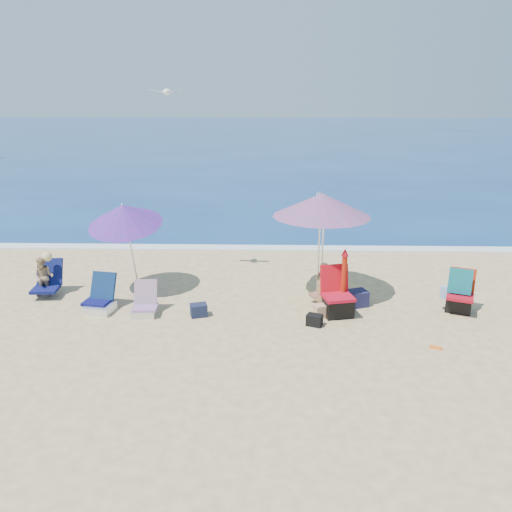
{
  "coord_description": "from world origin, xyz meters",
  "views": [
    {
      "loc": [
        -0.05,
        -8.93,
        4.31
      ],
      "look_at": [
        -0.3,
        1.0,
        1.1
      ],
      "focal_mm": 35.61,
      "sensor_mm": 36.0,
      "label": 1
    }
  ],
  "objects_px": {
    "chair_navy": "(100,301)",
    "person_left": "(45,276)",
    "umbrella_blue": "(124,215)",
    "umbrella_striped": "(319,206)",
    "camp_chair_left": "(337,301)",
    "person_center": "(327,286)",
    "umbrella_turquoise": "(322,205)",
    "seagull": "(167,92)",
    "camp_chair_right": "(459,296)",
    "chair_rainbow": "(144,306)",
    "furled_umbrella": "(344,278)"
  },
  "relations": [
    {
      "from": "chair_navy",
      "to": "chair_rainbow",
      "type": "xyz_separation_m",
      "value": [
        0.96,
        -0.18,
        -0.02
      ]
    },
    {
      "from": "umbrella_turquoise",
      "to": "person_center",
      "type": "bearing_deg",
      "value": -74.02
    },
    {
      "from": "umbrella_blue",
      "to": "umbrella_turquoise",
      "type": "bearing_deg",
      "value": -2.35
    },
    {
      "from": "furled_umbrella",
      "to": "chair_rainbow",
      "type": "height_order",
      "value": "furled_umbrella"
    },
    {
      "from": "camp_chair_left",
      "to": "person_center",
      "type": "distance_m",
      "value": 0.5
    },
    {
      "from": "umbrella_turquoise",
      "to": "person_left",
      "type": "distance_m",
      "value": 6.23
    },
    {
      "from": "person_center",
      "to": "seagull",
      "type": "distance_m",
      "value": 5.43
    },
    {
      "from": "person_left",
      "to": "seagull",
      "type": "distance_m",
      "value": 4.85
    },
    {
      "from": "umbrella_turquoise",
      "to": "chair_rainbow",
      "type": "height_order",
      "value": "umbrella_turquoise"
    },
    {
      "from": "chair_navy",
      "to": "person_left",
      "type": "xyz_separation_m",
      "value": [
        -1.45,
        0.75,
        0.26
      ]
    },
    {
      "from": "person_center",
      "to": "camp_chair_right",
      "type": "bearing_deg",
      "value": -4.3
    },
    {
      "from": "camp_chair_right",
      "to": "person_center",
      "type": "relative_size",
      "value": 0.99
    },
    {
      "from": "chair_navy",
      "to": "camp_chair_left",
      "type": "height_order",
      "value": "camp_chair_left"
    },
    {
      "from": "chair_navy",
      "to": "person_left",
      "type": "height_order",
      "value": "person_left"
    },
    {
      "from": "chair_rainbow",
      "to": "person_left",
      "type": "relative_size",
      "value": 0.66
    },
    {
      "from": "umbrella_turquoise",
      "to": "chair_navy",
      "type": "height_order",
      "value": "umbrella_turquoise"
    },
    {
      "from": "person_center",
      "to": "camp_chair_left",
      "type": "bearing_deg",
      "value": -70.66
    },
    {
      "from": "camp_chair_left",
      "to": "person_left",
      "type": "relative_size",
      "value": 1.0
    },
    {
      "from": "umbrella_turquoise",
      "to": "umbrella_striped",
      "type": "relative_size",
      "value": 1.16
    },
    {
      "from": "umbrella_turquoise",
      "to": "chair_rainbow",
      "type": "distance_m",
      "value": 4.2
    },
    {
      "from": "camp_chair_left",
      "to": "seagull",
      "type": "distance_m",
      "value": 5.78
    },
    {
      "from": "camp_chair_right",
      "to": "chair_navy",
      "type": "bearing_deg",
      "value": -178.85
    },
    {
      "from": "umbrella_turquoise",
      "to": "umbrella_blue",
      "type": "bearing_deg",
      "value": 177.65
    },
    {
      "from": "camp_chair_left",
      "to": "chair_rainbow",
      "type": "bearing_deg",
      "value": -178.79
    },
    {
      "from": "furled_umbrella",
      "to": "camp_chair_left",
      "type": "xyz_separation_m",
      "value": [
        -0.13,
        -0.11,
        -0.46
      ]
    },
    {
      "from": "person_left",
      "to": "camp_chair_left",
      "type": "bearing_deg",
      "value": -7.64
    },
    {
      "from": "camp_chair_left",
      "to": "person_left",
      "type": "bearing_deg",
      "value": 172.36
    },
    {
      "from": "umbrella_striped",
      "to": "seagull",
      "type": "bearing_deg",
      "value": 167.52
    },
    {
      "from": "chair_rainbow",
      "to": "umbrella_blue",
      "type": "bearing_deg",
      "value": 117.49
    },
    {
      "from": "umbrella_turquoise",
      "to": "person_left",
      "type": "xyz_separation_m",
      "value": [
        -6.02,
        -0.05,
        -1.62
      ]
    },
    {
      "from": "chair_rainbow",
      "to": "person_left",
      "type": "height_order",
      "value": "person_left"
    },
    {
      "from": "person_left",
      "to": "umbrella_blue",
      "type": "bearing_deg",
      "value": 7.2
    },
    {
      "from": "camp_chair_left",
      "to": "person_center",
      "type": "relative_size",
      "value": 1.07
    },
    {
      "from": "camp_chair_left",
      "to": "person_left",
      "type": "xyz_separation_m",
      "value": [
        -6.31,
        0.85,
        0.15
      ]
    },
    {
      "from": "umbrella_striped",
      "to": "camp_chair_left",
      "type": "relative_size",
      "value": 2.23
    },
    {
      "from": "umbrella_turquoise",
      "to": "camp_chair_right",
      "type": "height_order",
      "value": "umbrella_turquoise"
    },
    {
      "from": "chair_rainbow",
      "to": "camp_chair_left",
      "type": "distance_m",
      "value": 3.9
    },
    {
      "from": "umbrella_striped",
      "to": "person_left",
      "type": "relative_size",
      "value": 2.24
    },
    {
      "from": "furled_umbrella",
      "to": "chair_navy",
      "type": "xyz_separation_m",
      "value": [
        -4.99,
        -0.01,
        -0.56
      ]
    },
    {
      "from": "umbrella_turquoise",
      "to": "umbrella_blue",
      "type": "height_order",
      "value": "umbrella_turquoise"
    },
    {
      "from": "umbrella_turquoise",
      "to": "umbrella_striped",
      "type": "bearing_deg",
      "value": 93.61
    },
    {
      "from": "umbrella_turquoise",
      "to": "chair_navy",
      "type": "relative_size",
      "value": 3.31
    },
    {
      "from": "umbrella_turquoise",
      "to": "camp_chair_right",
      "type": "xyz_separation_m",
      "value": [
        2.81,
        -0.66,
        -1.74
      ]
    },
    {
      "from": "umbrella_blue",
      "to": "camp_chair_left",
      "type": "bearing_deg",
      "value": -13.42
    },
    {
      "from": "chair_navy",
      "to": "seagull",
      "type": "xyz_separation_m",
      "value": [
        1.23,
        1.93,
        4.12
      ]
    },
    {
      "from": "umbrella_striped",
      "to": "camp_chair_left",
      "type": "distance_m",
      "value": 2.14
    },
    {
      "from": "furled_umbrella",
      "to": "person_left",
      "type": "xyz_separation_m",
      "value": [
        -6.43,
        0.74,
        -0.3
      ]
    },
    {
      "from": "umbrella_blue",
      "to": "person_left",
      "type": "distance_m",
      "value": 2.26
    },
    {
      "from": "chair_navy",
      "to": "camp_chair_right",
      "type": "distance_m",
      "value": 7.38
    },
    {
      "from": "person_center",
      "to": "chair_navy",
      "type": "bearing_deg",
      "value": -175.74
    }
  ]
}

